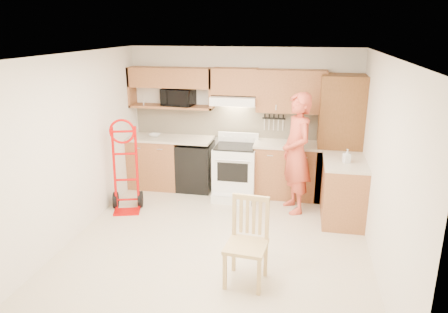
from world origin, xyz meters
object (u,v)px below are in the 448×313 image
(range, at_px, (235,167))
(person, at_px, (296,154))
(dining_chair, at_px, (246,243))
(microwave, at_px, (178,97))
(hand_truck, at_px, (125,170))

(range, relative_size, person, 0.56)
(person, bearing_deg, dining_chair, -35.59)
(range, xyz_separation_m, dining_chair, (0.55, -2.52, -0.03))
(microwave, xyz_separation_m, dining_chair, (1.63, -2.86, -1.14))
(microwave, xyz_separation_m, hand_truck, (-0.52, -1.25, -0.97))
(dining_chair, bearing_deg, person, 82.71)
(person, xyz_separation_m, hand_truck, (-2.62, -0.51, -0.27))
(microwave, bearing_deg, hand_truck, -104.71)
(range, bearing_deg, dining_chair, -77.69)
(microwave, height_order, hand_truck, microwave)
(microwave, relative_size, dining_chair, 0.54)
(person, relative_size, dining_chair, 1.89)
(hand_truck, xyz_separation_m, dining_chair, (2.15, -1.61, -0.17))
(microwave, bearing_deg, person, -11.39)
(person, bearing_deg, hand_truck, -101.86)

